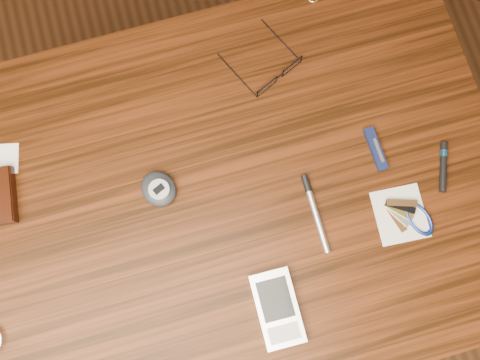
% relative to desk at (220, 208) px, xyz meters
% --- Properties ---
extents(ground, '(3.80, 3.80, 0.00)m').
position_rel_desk_xyz_m(ground, '(0.00, 0.00, -0.65)').
color(ground, '#472814').
rests_on(ground, ground).
extents(desk, '(1.00, 0.70, 0.75)m').
position_rel_desk_xyz_m(desk, '(0.00, 0.00, 0.00)').
color(desk, '#3D1A09').
rests_on(desk, ground).
extents(eyeglasses, '(0.14, 0.14, 0.02)m').
position_rel_desk_xyz_m(eyeglasses, '(0.16, 0.19, 0.11)').
color(eyeglasses, black).
rests_on(eyeglasses, desk).
extents(pda_phone, '(0.07, 0.12, 0.02)m').
position_rel_desk_xyz_m(pda_phone, '(0.04, -0.20, 0.11)').
color(pda_phone, silver).
rests_on(pda_phone, desk).
extents(pedometer, '(0.08, 0.08, 0.03)m').
position_rel_desk_xyz_m(pedometer, '(-0.09, 0.04, 0.11)').
color(pedometer, black).
rests_on(pedometer, desk).
extents(notepad_keys, '(0.10, 0.10, 0.01)m').
position_rel_desk_xyz_m(notepad_keys, '(0.30, -0.12, 0.11)').
color(notepad_keys, silver).
rests_on(notepad_keys, desk).
extents(pocket_knife, '(0.02, 0.08, 0.01)m').
position_rel_desk_xyz_m(pocket_knife, '(0.29, 0.01, 0.11)').
color(pocket_knife, '#0E193B').
rests_on(pocket_knife, desk).
extents(silver_pen, '(0.01, 0.14, 0.01)m').
position_rel_desk_xyz_m(silver_pen, '(0.15, -0.06, 0.11)').
color(silver_pen, silver).
rests_on(silver_pen, desk).
extents(black_blue_pen, '(0.04, 0.09, 0.01)m').
position_rel_desk_xyz_m(black_blue_pen, '(0.39, -0.05, 0.11)').
color(black_blue_pen, black).
rests_on(black_blue_pen, desk).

